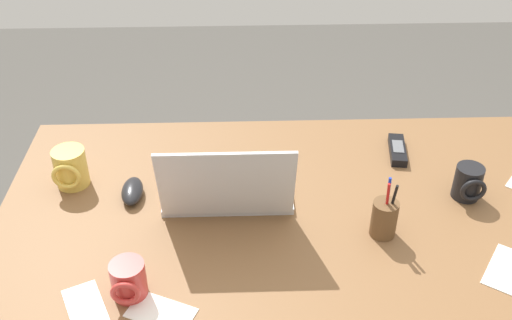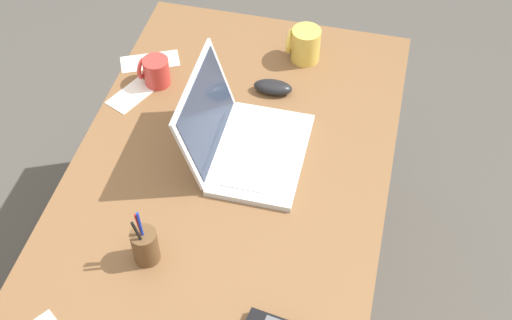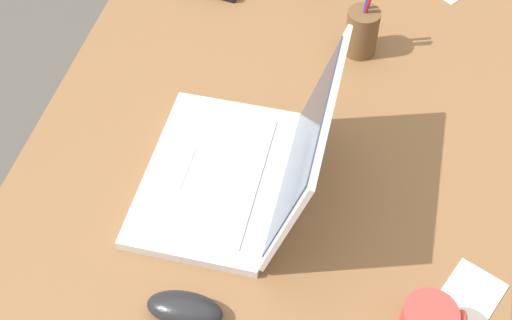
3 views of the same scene
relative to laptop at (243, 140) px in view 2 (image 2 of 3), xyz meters
The scene contains 8 objects.
desk 0.45m from the laptop, behind, with size 1.52×0.85×0.74m, color brown.
laptop is the anchor object (origin of this frame).
computer_mouse 0.26m from the laptop, ahead, with size 0.06×0.11×0.04m, color black.
coffee_mug_tall 0.43m from the laptop, 11.48° to the right, with size 0.09×0.10×0.11m.
coffee_mug_spare 0.39m from the laptop, 56.46° to the left, with size 0.08×0.09×0.09m.
pen_holder 0.41m from the laptop, 159.50° to the left, with size 0.06×0.06×0.17m.
paper_note_near_laptop 0.41m from the laptop, 69.44° to the left, with size 0.14×0.08×0.00m, color white.
paper_note_right 0.48m from the laptop, 51.47° to the left, with size 0.08×0.18×0.00m, color white.
Camera 2 is at (-1.04, -0.35, 2.15)m, focal length 48.43 mm.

